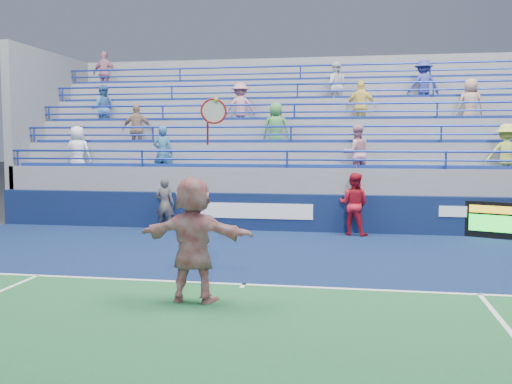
% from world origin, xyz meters
% --- Properties ---
extents(ground, '(120.00, 120.00, 0.00)m').
position_xyz_m(ground, '(0.00, 0.00, 0.00)').
color(ground, '#333538').
extents(sponsor_wall, '(18.00, 0.32, 1.10)m').
position_xyz_m(sponsor_wall, '(0.00, 6.50, 0.55)').
color(sponsor_wall, '#0B1B3D').
rests_on(sponsor_wall, ground).
extents(bleacher_stand, '(18.00, 5.60, 6.13)m').
position_xyz_m(bleacher_stand, '(-0.00, 10.27, 1.54)').
color(bleacher_stand, slate).
rests_on(bleacher_stand, ground).
extents(serve_speed_board, '(1.40, 0.69, 1.00)m').
position_xyz_m(serve_speed_board, '(5.70, 6.14, 0.50)').
color(serve_speed_board, black).
rests_on(serve_speed_board, ground).
extents(judge_chair, '(0.51, 0.52, 0.81)m').
position_xyz_m(judge_chair, '(-3.52, 6.27, 0.26)').
color(judge_chair, '#0B1438').
rests_on(judge_chair, ground).
extents(tennis_player, '(1.94, 0.67, 3.32)m').
position_xyz_m(tennis_player, '(-0.60, -1.19, 1.04)').
color(tennis_player, silver).
rests_on(tennis_player, ground).
extents(line_judge, '(0.58, 0.39, 1.57)m').
position_xyz_m(line_judge, '(-3.55, 6.00, 0.78)').
color(line_judge, '#121533').
rests_on(line_judge, ground).
extents(ball_girl, '(1.02, 0.89, 1.76)m').
position_xyz_m(ball_girl, '(1.96, 6.06, 0.88)').
color(ball_girl, '#AC1322').
rests_on(ball_girl, ground).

